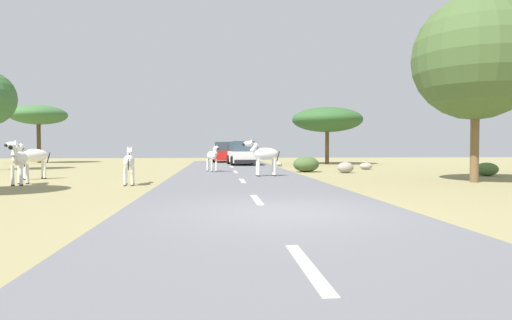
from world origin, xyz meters
name	(u,v)px	position (x,y,z in m)	size (l,w,h in m)	color
ground_plane	(282,214)	(0.00, 0.00, 0.00)	(90.00, 90.00, 0.00)	#8E8456
road	(266,213)	(-0.34, 0.00, 0.03)	(6.00, 64.00, 0.05)	slate
lane_markings	(272,220)	(-0.34, -1.00, 0.05)	(0.16, 56.00, 0.01)	silver
zebra_0	(212,156)	(-1.56, 14.23, 0.89)	(0.78, 1.42, 1.41)	silver
zebra_1	(129,162)	(-4.44, 7.06, 0.83)	(0.52, 1.47, 1.39)	silver
zebra_2	(19,159)	(-8.33, 7.36, 0.92)	(0.55, 1.64, 1.54)	silver
zebra_3	(31,156)	(-9.06, 10.18, 0.98)	(1.53, 1.23, 1.65)	silver
zebra_4	(264,154)	(0.79, 10.55, 1.03)	(1.74, 0.62, 1.65)	silver
car_0	(224,153)	(-0.67, 29.02, 0.85)	(2.08, 4.37, 1.74)	red
car_1	(242,154)	(0.57, 23.15, 0.85)	(2.26, 4.46, 1.74)	white
tree_0	(327,120)	(7.40, 24.83, 3.51)	(5.57, 5.57, 4.49)	brown
tree_3	(476,58)	(8.56, 7.07, 4.76)	(4.73, 4.73, 7.14)	brown
tree_5	(38,115)	(-16.48, 29.69, 4.08)	(4.67, 4.67, 4.92)	#4C3823
bush_0	(487,169)	(11.35, 10.52, 0.31)	(1.05, 0.94, 0.63)	#4C7038
bush_1	(306,164)	(3.52, 14.39, 0.42)	(1.41, 1.27, 0.84)	#425B2D
rock_0	(366,166)	(7.67, 16.64, 0.21)	(0.76, 0.63, 0.41)	#A89E8C
rock_1	(345,168)	(5.39, 13.33, 0.28)	(0.86, 0.65, 0.57)	gray
rock_3	(279,164)	(3.04, 21.30, 0.14)	(0.42, 0.44, 0.29)	#A89E8C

